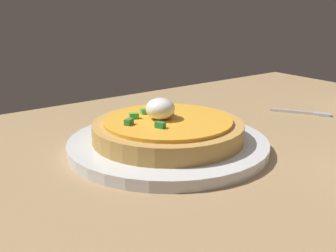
{
  "coord_description": "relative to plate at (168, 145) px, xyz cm",
  "views": [
    {
      "loc": [
        40.65,
        36.17,
        23.25
      ],
      "look_at": [
        6.94,
        -9.47,
        5.69
      ],
      "focal_mm": 45.25,
      "sensor_mm": 36.0,
      "label": 1
    }
  ],
  "objects": [
    {
      "name": "dining_table",
      "position": [
        -6.94,
        9.47,
        -1.84
      ],
      "size": [
        112.21,
        85.43,
        2.16
      ],
      "primitive_type": "cube",
      "color": "#9F7E57",
      "rests_on": "ground"
    },
    {
      "name": "plate",
      "position": [
        0.0,
        0.0,
        0.0
      ],
      "size": [
        28.38,
        28.38,
        1.53
      ],
      "primitive_type": "cylinder",
      "color": "silver",
      "rests_on": "dining_table"
    },
    {
      "name": "pizza",
      "position": [
        0.03,
        -0.03,
        2.33
      ],
      "size": [
        21.3,
        21.3,
        5.99
      ],
      "color": "#BE8F47",
      "rests_on": "plate"
    },
    {
      "name": "fork",
      "position": [
        -31.77,
        -0.02,
        -0.52
      ],
      "size": [
        6.65,
        9.79,
        0.5
      ],
      "rotation": [
        0.0,
        0.0,
        2.13
      ],
      "color": "#B7B7BC",
      "rests_on": "dining_table"
    }
  ]
}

